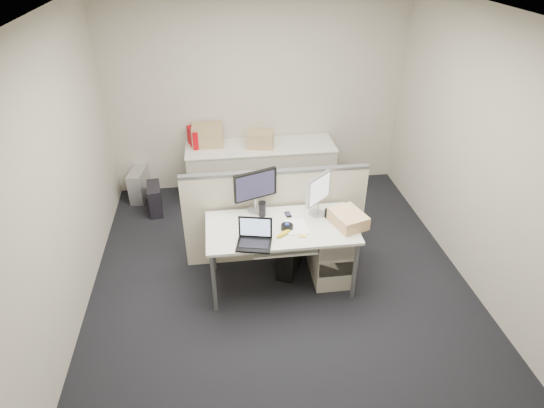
{
  "coord_description": "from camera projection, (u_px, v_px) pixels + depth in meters",
  "views": [
    {
      "loc": [
        -0.57,
        -3.69,
        3.3
      ],
      "look_at": [
        -0.07,
        0.15,
        0.91
      ],
      "focal_mm": 30.0,
      "sensor_mm": 36.0,
      "label": 1
    }
  ],
  "objects": [
    {
      "name": "desk_phone",
      "position": [
        338.0,
        215.0,
        4.65
      ],
      "size": [
        0.27,
        0.26,
        0.07
      ],
      "primitive_type": "cube",
      "rotation": [
        0.0,
        0.0,
        0.49
      ],
      "color": "black",
      "rests_on": "desk"
    },
    {
      "name": "pc_tower_spare_silver",
      "position": [
        139.0,
        184.0,
        6.32
      ],
      "size": [
        0.25,
        0.48,
        0.42
      ],
      "primitive_type": "cube",
      "rotation": [
        0.0,
        0.0,
        -0.15
      ],
      "color": "#B7B7BC",
      "rests_on": "floor"
    },
    {
      "name": "floor",
      "position": [
        281.0,
        282.0,
        4.92
      ],
      "size": [
        4.0,
        4.5,
        0.01
      ],
      "primitive_type": "cube",
      "color": "black",
      "rests_on": "ground"
    },
    {
      "name": "laptop",
      "position": [
        254.0,
        235.0,
        4.2
      ],
      "size": [
        0.37,
        0.31,
        0.24
      ],
      "primitive_type": "cube",
      "rotation": [
        0.0,
        0.0,
        -0.22
      ],
      "color": "black",
      "rests_on": "desk"
    },
    {
      "name": "keyboard",
      "position": [
        288.0,
        241.0,
        4.46
      ],
      "size": [
        0.42,
        0.24,
        0.02
      ],
      "primitive_type": "cube",
      "rotation": [
        0.0,
        0.0,
        0.27
      ],
      "color": "black",
      "rests_on": "keyboard_tray"
    },
    {
      "name": "cellphone",
      "position": [
        288.0,
        214.0,
        4.7
      ],
      "size": [
        0.06,
        0.11,
        0.01
      ],
      "primitive_type": "cube",
      "rotation": [
        0.0,
        0.0,
        0.11
      ],
      "color": "black",
      "rests_on": "desk"
    },
    {
      "name": "cardboard_box_right",
      "position": [
        261.0,
        140.0,
        6.08
      ],
      "size": [
        0.38,
        0.32,
        0.24
      ],
      "primitive_type": "cube",
      "rotation": [
        0.0,
        0.0,
        -0.19
      ],
      "color": "tan",
      "rests_on": "back_counter"
    },
    {
      "name": "desk",
      "position": [
        281.0,
        232.0,
        4.56
      ],
      "size": [
        1.5,
        0.75,
        0.73
      ],
      "color": "silver",
      "rests_on": "floor"
    },
    {
      "name": "monitor_small",
      "position": [
        318.0,
        196.0,
        4.61
      ],
      "size": [
        0.39,
        0.38,
        0.44
      ],
      "primitive_type": "cube",
      "rotation": [
        0.0,
        0.0,
        0.73
      ],
      "color": "#B7B7BC",
      "rests_on": "desk"
    },
    {
      "name": "pc_tower_spare_dark",
      "position": [
        155.0,
        199.0,
        6.03
      ],
      "size": [
        0.22,
        0.43,
        0.39
      ],
      "primitive_type": "cube",
      "rotation": [
        0.0,
        0.0,
        0.12
      ],
      "color": "black",
      "rests_on": "floor"
    },
    {
      "name": "trackball",
      "position": [
        287.0,
        227.0,
        4.48
      ],
      "size": [
        0.13,
        0.13,
        0.05
      ],
      "primitive_type": "cylinder",
      "rotation": [
        0.0,
        0.0,
        -0.09
      ],
      "color": "black",
      "rests_on": "desk"
    },
    {
      "name": "travel_mug",
      "position": [
        262.0,
        209.0,
        4.66
      ],
      "size": [
        0.09,
        0.09,
        0.15
      ],
      "primitive_type": "cylinder",
      "rotation": [
        0.0,
        0.0,
        0.41
      ],
      "color": "black",
      "rests_on": "desk"
    },
    {
      "name": "paper_stack",
      "position": [
        297.0,
        227.0,
        4.51
      ],
      "size": [
        0.22,
        0.27,
        0.01
      ],
      "primitive_type": "cube",
      "rotation": [
        0.0,
        0.0,
        0.03
      ],
      "color": "white",
      "rests_on": "desk"
    },
    {
      "name": "wall_front",
      "position": [
        347.0,
        375.0,
        2.31
      ],
      "size": [
        4.0,
        0.02,
        2.7
      ],
      "primitive_type": "cube",
      "color": "#BBB1A1",
      "rests_on": "ground"
    },
    {
      "name": "drawer_pedestal",
      "position": [
        331.0,
        251.0,
        4.85
      ],
      "size": [
        0.4,
        0.55,
        0.65
      ],
      "primitive_type": "cube",
      "color": "#A9A692",
      "rests_on": "floor"
    },
    {
      "name": "wall_back",
      "position": [
        257.0,
        94.0,
        6.1
      ],
      "size": [
        4.0,
        0.02,
        2.7
      ],
      "primitive_type": "cube",
      "color": "#BBB1A1",
      "rests_on": "ground"
    },
    {
      "name": "red_binder",
      "position": [
        193.0,
        138.0,
        6.08
      ],
      "size": [
        0.15,
        0.3,
        0.27
      ],
      "primitive_type": "cube",
      "rotation": [
        0.0,
        0.0,
        0.31
      ],
      "color": "#AF030C",
      "rests_on": "back_counter"
    },
    {
      "name": "cardboard_box_left",
      "position": [
        208.0,
        136.0,
        6.11
      ],
      "size": [
        0.42,
        0.32,
        0.3
      ],
      "primitive_type": "cube",
      "rotation": [
        0.0,
        0.0,
        -0.04
      ],
      "color": "tan",
      "rests_on": "back_counter"
    },
    {
      "name": "cubicle_partition",
      "position": [
        275.0,
        217.0,
        5.0
      ],
      "size": [
        2.0,
        0.06,
        1.1
      ],
      "primitive_type": "cube",
      "color": "beige",
      "rests_on": "floor"
    },
    {
      "name": "wall_left",
      "position": [
        57.0,
        185.0,
        3.98
      ],
      "size": [
        0.02,
        4.5,
        2.7
      ],
      "primitive_type": "cube",
      "color": "#BBB1A1",
      "rests_on": "ground"
    },
    {
      "name": "back_counter",
      "position": [
        261.0,
        171.0,
        6.35
      ],
      "size": [
        2.0,
        0.6,
        0.72
      ],
      "primitive_type": "cube",
      "color": "#A9A692",
      "rests_on": "floor"
    },
    {
      "name": "keyboard_tray",
      "position": [
        284.0,
        246.0,
        4.44
      ],
      "size": [
        0.62,
        0.32,
        0.02
      ],
      "primitive_type": "cube",
      "color": "silver",
      "rests_on": "desk"
    },
    {
      "name": "manila_folders",
      "position": [
        348.0,
        219.0,
        4.53
      ],
      "size": [
        0.38,
        0.43,
        0.13
      ],
      "primitive_type": "cube",
      "rotation": [
        0.0,
        0.0,
        0.31
      ],
      "color": "#E8BD7D",
      "rests_on": "desk"
    },
    {
      "name": "pc_tower_desk",
      "position": [
        290.0,
        254.0,
        4.99
      ],
      "size": [
        0.35,
        0.49,
        0.43
      ],
      "primitive_type": "cube",
      "rotation": [
        0.0,
        0.0,
        -0.42
      ],
      "color": "black",
      "rests_on": "floor"
    },
    {
      "name": "wall_right",
      "position": [
        485.0,
        159.0,
        4.42
      ],
      "size": [
        0.02,
        4.5,
        2.7
      ],
      "primitive_type": "cube",
      "color": "#BBB1A1",
      "rests_on": "ground"
    },
    {
      "name": "ceiling",
      "position": [
        284.0,
        16.0,
        3.49
      ],
      "size": [
        4.0,
        4.5,
        0.01
      ],
      "primitive_type": "cube",
      "color": "white",
      "rests_on": "ground"
    },
    {
      "name": "sticky_pad",
      "position": [
        302.0,
        235.0,
        4.4
      ],
      "size": [
        0.08,
        0.08,
        0.01
      ],
      "primitive_type": "cube",
      "rotation": [
        0.0,
        0.0,
        -0.13
      ],
      "color": "yellow",
      "rests_on": "desk"
    },
    {
      "name": "banana",
      "position": [
        284.0,
        233.0,
        4.39
      ],
      "size": [
        0.18,
        0.14,
        0.04
      ],
      "primitive_type": "ellipsoid",
      "rotation": [
        0.0,
        0.0,
        0.62
      ],
      "color": "yellow",
      "rests_on": "desk"
    },
    {
      "name": "monitor_main",
      "position": [
        255.0,
        192.0,
        4.65
      ],
      "size": [
        0.5,
        0.33,
        0.47
      ],
      "primitive_type": "cube",
      "rotation": [
        0.0,
        0.0,
        0.35
      ],
      "color": "black",
      "rests_on": "desk"
    }
  ]
}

